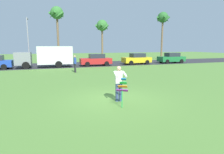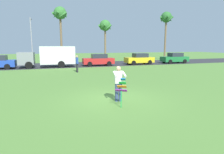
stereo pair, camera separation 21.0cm
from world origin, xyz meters
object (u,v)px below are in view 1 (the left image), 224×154
(parked_car_red, at_px, (96,60))
(streetlight_pole, at_px, (28,37))
(parked_car_yellow, at_px, (137,59))
(person_walker_near, at_px, (75,63))
(person_kite_flyer, at_px, (119,82))
(palm_tree_right_near, at_px, (57,15))
(parked_truck_grey_van, at_px, (48,56))
(palm_tree_far_left, at_px, (163,20))
(parked_car_green, at_px, (171,58))
(kite_held, at_px, (123,88))
(palm_tree_centre_far, at_px, (102,27))

(parked_car_red, xyz_separation_m, streetlight_pole, (-8.85, 7.53, 3.22))
(parked_car_yellow, bearing_deg, person_walker_near, -149.94)
(streetlight_pole, bearing_deg, person_kite_flyer, -76.79)
(palm_tree_right_near, bearing_deg, parked_car_red, -64.68)
(parked_truck_grey_van, distance_m, person_walker_near, 6.23)
(parked_car_red, relative_size, palm_tree_right_near, 0.46)
(parked_truck_grey_van, bearing_deg, parked_car_red, -0.02)
(parked_car_red, bearing_deg, streetlight_pole, 139.61)
(parked_car_yellow, xyz_separation_m, palm_tree_right_near, (-10.44, 9.02, 6.92))
(palm_tree_far_left, bearing_deg, streetlight_pole, -178.12)
(parked_car_green, bearing_deg, person_kite_flyer, -132.93)
(palm_tree_far_left, xyz_separation_m, streetlight_pole, (-24.84, -0.82, -3.83))
(kite_held, xyz_separation_m, palm_tree_centre_far, (7.44, 28.20, 5.38))
(parked_car_red, bearing_deg, parked_truck_grey_van, 179.98)
(palm_tree_right_near, bearing_deg, streetlight_pole, -162.05)
(parked_car_yellow, distance_m, streetlight_pole, 17.12)
(person_kite_flyer, distance_m, parked_car_green, 22.67)
(palm_tree_centre_far, xyz_separation_m, streetlight_pole, (-12.97, -3.27, -2.24))
(parked_car_green, bearing_deg, palm_tree_centre_far, 126.98)
(palm_tree_right_near, xyz_separation_m, palm_tree_far_left, (20.26, -0.67, 0.13))
(parked_car_green, height_order, palm_tree_right_near, palm_tree_right_near)
(person_walker_near, bearing_deg, parked_truck_grey_van, 113.29)
(palm_tree_right_near, height_order, person_walker_near, palm_tree_right_near)
(parked_truck_grey_van, relative_size, parked_car_red, 1.58)
(parked_truck_grey_van, relative_size, palm_tree_right_near, 0.74)
(parked_car_green, relative_size, palm_tree_far_left, 0.45)
(parked_truck_grey_van, bearing_deg, palm_tree_right_near, 78.28)
(kite_held, bearing_deg, person_walker_near, 91.73)
(kite_held, distance_m, streetlight_pole, 25.72)
(parked_car_red, bearing_deg, parked_car_green, 0.00)
(palm_tree_far_left, bearing_deg, parked_car_green, -114.13)
(palm_tree_centre_far, bearing_deg, streetlight_pole, -165.83)
(kite_held, height_order, palm_tree_right_near, palm_tree_right_near)
(parked_car_green, bearing_deg, parked_truck_grey_van, 180.00)
(parked_car_yellow, distance_m, palm_tree_far_left, 14.69)
(parked_car_red, height_order, parked_car_yellow, same)
(palm_tree_right_near, bearing_deg, person_kite_flyer, -87.59)
(person_kite_flyer, xyz_separation_m, palm_tree_right_near, (-1.08, 25.62, 6.74))
(parked_truck_grey_van, relative_size, palm_tree_far_left, 0.72)
(streetlight_pole, height_order, person_walker_near, streetlight_pole)
(person_kite_flyer, relative_size, parked_car_yellow, 0.41)
(kite_held, xyz_separation_m, parked_car_green, (15.58, 17.39, -0.08))
(parked_truck_grey_van, bearing_deg, person_walker_near, -66.71)
(kite_held, bearing_deg, palm_tree_far_left, 53.11)
(parked_car_red, height_order, palm_tree_far_left, palm_tree_far_left)
(streetlight_pole, bearing_deg, palm_tree_far_left, 1.88)
(parked_car_red, distance_m, person_walker_near, 6.79)
(person_kite_flyer, xyz_separation_m, streetlight_pole, (-5.66, 24.13, 3.05))
(streetlight_pole, bearing_deg, parked_truck_grey_van, -70.16)
(palm_tree_centre_far, distance_m, person_walker_near, 19.01)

